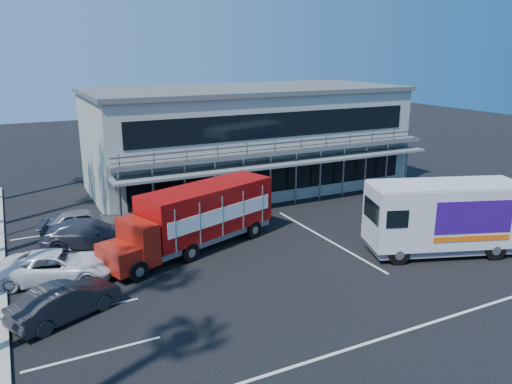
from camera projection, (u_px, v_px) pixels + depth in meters
name	position (u px, v px, depth m)	size (l,w,h in m)	color
ground	(327.00, 266.00, 23.46)	(120.00, 120.00, 0.00)	black
building	(246.00, 137.00, 36.61)	(22.40, 12.00, 7.30)	#A2AB9C
red_truck	(198.00, 216.00, 25.10)	(9.66, 5.24, 3.19)	maroon
white_van	(443.00, 217.00, 24.51)	(7.81, 4.90, 3.61)	silver
parked_car_b	(66.00, 301.00, 18.75)	(1.45, 4.15, 1.37)	black
parked_car_c	(57.00, 266.00, 21.83)	(2.26, 4.90, 1.36)	white
parked_car_d	(90.00, 233.00, 25.69)	(1.98, 4.88, 1.42)	#2F323F
parked_car_e	(84.00, 222.00, 27.42)	(1.69, 4.20, 1.43)	slate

